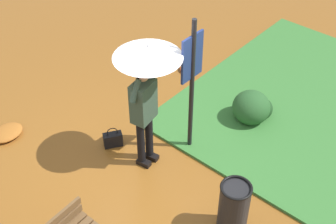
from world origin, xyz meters
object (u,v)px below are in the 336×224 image
info_sign_post (192,72)px  handbag (113,139)px  trash_bin (234,208)px  person_with_umbrella (146,77)px

info_sign_post → handbag: size_ratio=6.22×
info_sign_post → trash_bin: info_sign_post is taller
info_sign_post → trash_bin: size_ratio=2.76×
trash_bin → person_with_umbrella: bearing=81.7°
handbag → info_sign_post: bearing=-49.8°
info_sign_post → handbag: info_sign_post is taller
person_with_umbrella → trash_bin: 2.10m
info_sign_post → handbag: bearing=130.2°
person_with_umbrella → trash_bin: person_with_umbrella is taller
person_with_umbrella → handbag: size_ratio=5.53×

